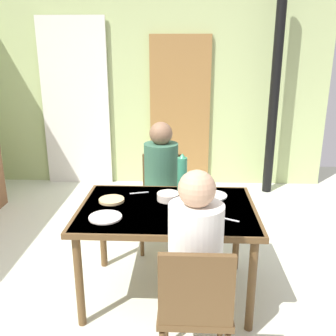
{
  "coord_description": "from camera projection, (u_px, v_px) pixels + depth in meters",
  "views": [
    {
      "loc": [
        0.51,
        -2.49,
        1.81
      ],
      "look_at": [
        0.39,
        0.16,
        0.97
      ],
      "focal_mm": 40.28,
      "sensor_mm": 36.0,
      "label": 1
    }
  ],
  "objects": [
    {
      "name": "ground_plane",
      "position": [
        117.0,
        292.0,
        2.94
      ],
      "size": [
        6.87,
        6.87,
        0.0
      ],
      "primitive_type": "plane",
      "color": "silver"
    },
    {
      "name": "wall_back",
      "position": [
        147.0,
        87.0,
        5.06
      ],
      "size": [
        4.79,
        0.1,
        2.65
      ],
      "primitive_type": "cube",
      "color": "#B4C681",
      "rests_on": "ground_plane"
    },
    {
      "name": "door_wooden",
      "position": [
        180.0,
        113.0,
        5.06
      ],
      "size": [
        0.8,
        0.05,
        2.0
      ],
      "primitive_type": "cube",
      "color": "olive",
      "rests_on": "ground_plane"
    },
    {
      "name": "stove_pipe_column",
      "position": [
        275.0,
        91.0,
        4.66
      ],
      "size": [
        0.12,
        0.12,
        2.65
      ],
      "primitive_type": "cylinder",
      "color": "black",
      "rests_on": "ground_plane"
    },
    {
      "name": "curtain_panel",
      "position": [
        76.0,
        104.0,
        5.07
      ],
      "size": [
        0.9,
        0.03,
        2.23
      ],
      "primitive_type": "cube",
      "color": "white",
      "rests_on": "ground_plane"
    },
    {
      "name": "dining_table",
      "position": [
        167.0,
        217.0,
        2.74
      ],
      "size": [
        1.28,
        0.88,
        0.72
      ],
      "color": "brown",
      "rests_on": "ground_plane"
    },
    {
      "name": "chair_near_diner",
      "position": [
        195.0,
        306.0,
        2.02
      ],
      "size": [
        0.4,
        0.4,
        0.87
      ],
      "color": "brown",
      "rests_on": "ground_plane"
    },
    {
      "name": "chair_far_diner",
      "position": [
        162.0,
        195.0,
        3.54
      ],
      "size": [
        0.4,
        0.4,
        0.87
      ],
      "rotation": [
        0.0,
        0.0,
        3.14
      ],
      "color": "brown",
      "rests_on": "ground_plane"
    },
    {
      "name": "person_near_diner",
      "position": [
        195.0,
        246.0,
        2.06
      ],
      "size": [
        0.3,
        0.37,
        0.77
      ],
      "color": "silver",
      "rests_on": "ground_plane"
    },
    {
      "name": "person_far_diner",
      "position": [
        161.0,
        171.0,
        3.33
      ],
      "size": [
        0.3,
        0.37,
        0.77
      ],
      "rotation": [
        0.0,
        0.0,
        3.14
      ],
      "color": "#396D42",
      "rests_on": "ground_plane"
    },
    {
      "name": "water_bottle_green_near",
      "position": [
        182.0,
        173.0,
        2.99
      ],
      "size": [
        0.08,
        0.08,
        0.31
      ],
      "color": "#358B65",
      "rests_on": "dining_table"
    },
    {
      "name": "serving_bowl_center",
      "position": [
        168.0,
        197.0,
        2.84
      ],
      "size": [
        0.17,
        0.17,
        0.05
      ],
      "primitive_type": "cylinder",
      "color": "#F1DCC9",
      "rests_on": "dining_table"
    },
    {
      "name": "dinner_plate_near_left",
      "position": [
        105.0,
        217.0,
        2.54
      ],
      "size": [
        0.22,
        0.22,
        0.01
      ],
      "primitive_type": "cylinder",
      "color": "white",
      "rests_on": "dining_table"
    },
    {
      "name": "dinner_plate_near_right",
      "position": [
        213.0,
        196.0,
        2.92
      ],
      "size": [
        0.23,
        0.23,
        0.01
      ],
      "primitive_type": "cylinder",
      "color": "white",
      "rests_on": "dining_table"
    },
    {
      "name": "drinking_glass_by_near_diner",
      "position": [
        196.0,
        185.0,
        3.02
      ],
      "size": [
        0.06,
        0.06,
        0.1
      ],
      "primitive_type": "cylinder",
      "color": "silver",
      "rests_on": "dining_table"
    },
    {
      "name": "drinking_glass_by_far_diner",
      "position": [
        181.0,
        209.0,
        2.55
      ],
      "size": [
        0.06,
        0.06,
        0.11
      ],
      "primitive_type": "cylinder",
      "color": "silver",
      "rests_on": "dining_table"
    },
    {
      "name": "bread_plate_sliced",
      "position": [
        112.0,
        200.0,
        2.82
      ],
      "size": [
        0.19,
        0.19,
        0.02
      ],
      "primitive_type": "cylinder",
      "color": "#DBB77A",
      "rests_on": "dining_table"
    },
    {
      "name": "cutlery_knife_near",
      "position": [
        228.0,
        219.0,
        2.52
      ],
      "size": [
        0.14,
        0.08,
        0.0
      ],
      "primitive_type": "cube",
      "rotation": [
        0.0,
        0.0,
        5.8
      ],
      "color": "silver",
      "rests_on": "dining_table"
    },
    {
      "name": "cutlery_fork_near",
      "position": [
        139.0,
        193.0,
        2.98
      ],
      "size": [
        0.15,
        0.06,
        0.0
      ],
      "primitive_type": "cube",
      "rotation": [
        0.0,
        0.0,
        0.3
      ],
      "color": "silver",
      "rests_on": "dining_table"
    }
  ]
}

